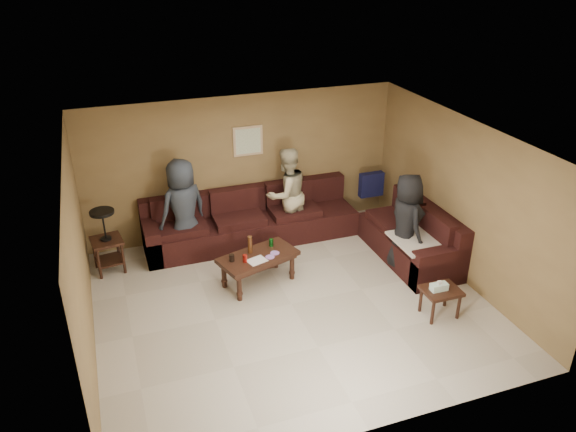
% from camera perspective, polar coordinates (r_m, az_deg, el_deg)
% --- Properties ---
extents(room, '(5.60, 5.50, 2.50)m').
position_cam_1_polar(room, '(7.48, 0.37, 1.54)').
color(room, '#B8AE9B').
rests_on(room, ground).
extents(sectional_sofa, '(4.65, 2.90, 0.97)m').
position_cam_1_polar(sectional_sofa, '(9.60, 1.84, -1.44)').
color(sectional_sofa, black).
rests_on(sectional_sofa, ground).
extents(coffee_table, '(1.31, 0.92, 0.78)m').
position_cam_1_polar(coffee_table, '(8.58, -3.08, -4.42)').
color(coffee_table, black).
rests_on(coffee_table, ground).
extents(end_table_left, '(0.53, 0.53, 1.06)m').
position_cam_1_polar(end_table_left, '(9.27, -17.98, -2.32)').
color(end_table_left, black).
rests_on(end_table_left, ground).
extents(side_table_right, '(0.52, 0.43, 0.57)m').
position_cam_1_polar(side_table_right, '(8.17, 15.23, -7.52)').
color(side_table_right, black).
rests_on(side_table_right, ground).
extents(waste_bin, '(0.29, 0.29, 0.33)m').
position_cam_1_polar(waste_bin, '(9.16, -2.16, -4.05)').
color(waste_bin, black).
rests_on(waste_bin, ground).
extents(wall_art, '(0.52, 0.04, 0.52)m').
position_cam_1_polar(wall_art, '(9.69, -4.09, 7.62)').
color(wall_art, tan).
rests_on(wall_art, ground).
extents(person_left, '(0.97, 0.81, 1.70)m').
position_cam_1_polar(person_left, '(9.29, -10.58, 0.70)').
color(person_left, '#272E37').
rests_on(person_left, ground).
extents(person_middle, '(0.96, 0.84, 1.67)m').
position_cam_1_polar(person_middle, '(9.71, -0.13, 2.23)').
color(person_middle, tan).
rests_on(person_middle, ground).
extents(person_right, '(0.52, 0.79, 1.61)m').
position_cam_1_polar(person_right, '(9.00, 11.90, -0.63)').
color(person_right, black).
rests_on(person_right, ground).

